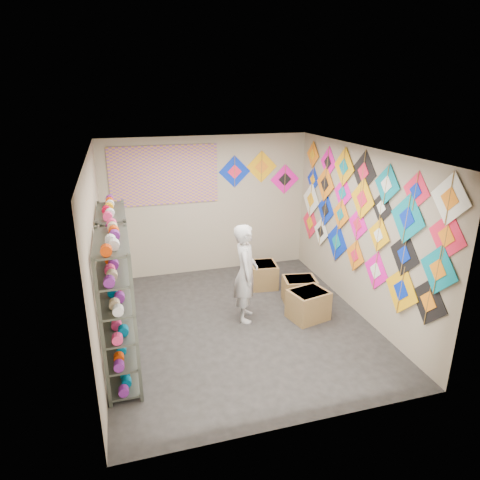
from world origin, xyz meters
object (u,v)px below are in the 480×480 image
object	(u,v)px
shelf_rack_front	(118,312)
shelf_rack_back	(117,270)
carton_a	(308,305)
carton_b	(299,290)
carton_c	(263,275)
shopkeeper	(246,273)

from	to	relation	value
shelf_rack_front	shelf_rack_back	world-z (taller)	same
carton_a	carton_b	xyz separation A→B (m)	(0.09, 0.55, -0.02)
shelf_rack_front	carton_c	size ratio (longest dim) A/B	3.64
carton_b	carton_c	bearing A→B (deg)	126.45
shelf_rack_back	carton_c	xyz separation A→B (m)	(2.59, 0.75, -0.72)
carton_a	carton_b	size ratio (longest dim) A/B	1.06
shelf_rack_back	carton_c	world-z (taller)	shelf_rack_back
carton_b	shelf_rack_back	bearing A→B (deg)	-170.81
carton_a	carton_c	world-z (taller)	carton_a
carton_c	shopkeeper	bearing A→B (deg)	-115.53
shelf_rack_back	carton_a	xyz separation A→B (m)	(2.90, -0.58, -0.71)
shelf_rack_back	carton_a	world-z (taller)	shelf_rack_back
carton_a	carton_c	distance (m)	1.37
shopkeeper	carton_c	world-z (taller)	shopkeeper
shelf_rack_front	carton_c	bearing A→B (deg)	38.37
shelf_rack_front	carton_c	xyz separation A→B (m)	(2.59, 2.05, -0.72)
carton_a	shopkeeper	bearing A→B (deg)	150.14
shelf_rack_front	carton_b	distance (m)	3.33
shelf_rack_back	shopkeeper	size ratio (longest dim) A/B	1.19
carton_c	shelf_rack_front	bearing A→B (deg)	-134.84
shelf_rack_back	shopkeeper	xyz separation A→B (m)	(1.93, -0.30, -0.15)
shelf_rack_back	carton_a	bearing A→B (deg)	-11.33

